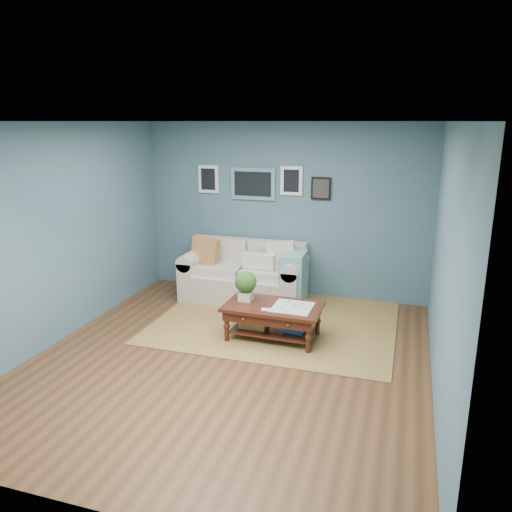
% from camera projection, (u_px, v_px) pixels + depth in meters
% --- Properties ---
extents(room_shell, '(5.00, 5.02, 2.70)m').
position_uv_depth(room_shell, '(229.00, 246.00, 5.55)').
color(room_shell, brown).
rests_on(room_shell, ground).
extents(area_rug, '(3.23, 2.58, 0.01)m').
position_uv_depth(area_rug, '(276.00, 321.00, 6.96)').
color(area_rug, brown).
rests_on(area_rug, ground).
extents(loveseat, '(1.93, 0.88, 0.99)m').
position_uv_depth(loveseat, '(249.00, 274.00, 7.73)').
color(loveseat, beige).
rests_on(loveseat, ground).
extents(coffee_table, '(1.23, 0.73, 0.85)m').
position_uv_depth(coffee_table, '(268.00, 310.00, 6.34)').
color(coffee_table, '#33160E').
rests_on(coffee_table, ground).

